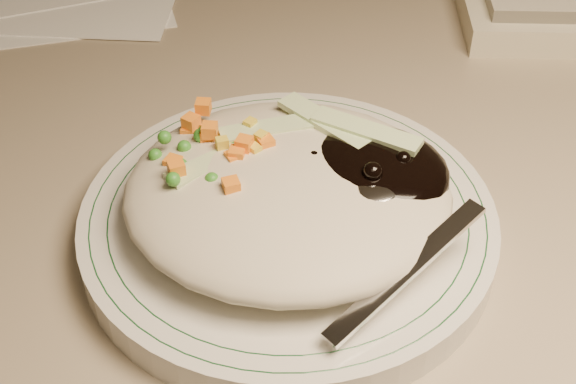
{
  "coord_description": "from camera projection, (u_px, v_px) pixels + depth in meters",
  "views": [
    {
      "loc": [
        -0.06,
        0.84,
        1.09
      ],
      "look_at": [
        -0.08,
        1.2,
        0.78
      ],
      "focal_mm": 50.0,
      "sensor_mm": 36.0,
      "label": 1
    }
  ],
  "objects": [
    {
      "name": "desk",
      "position": [
        388.0,
        256.0,
        0.76
      ],
      "size": [
        1.4,
        0.7,
        0.74
      ],
      "color": "gray",
      "rests_on": "ground"
    },
    {
      "name": "plate",
      "position": [
        288.0,
        224.0,
        0.49
      ],
      "size": [
        0.25,
        0.25,
        0.02
      ],
      "primitive_type": "cylinder",
      "color": "silver",
      "rests_on": "desk"
    },
    {
      "name": "plate_rim",
      "position": [
        288.0,
        212.0,
        0.48
      ],
      "size": [
        0.24,
        0.24,
        0.0
      ],
      "color": "#144723",
      "rests_on": "plate"
    },
    {
      "name": "meal",
      "position": [
        295.0,
        186.0,
        0.47
      ],
      "size": [
        0.21,
        0.19,
        0.05
      ],
      "color": "beige",
      "rests_on": "plate"
    }
  ]
}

